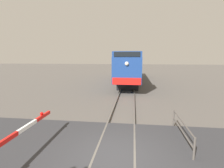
{
  "coord_description": "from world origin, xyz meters",
  "views": [
    {
      "loc": [
        0.61,
        -5.5,
        3.62
      ],
      "look_at": [
        -0.79,
        5.66,
        1.83
      ],
      "focal_mm": 27.38,
      "sensor_mm": 36.0,
      "label": 1
    }
  ],
  "objects": [
    {
      "name": "guard_railing",
      "position": [
        2.71,
        1.68,
        0.63
      ],
      "size": [
        0.08,
        3.1,
        0.95
      ],
      "color": "#4C4742",
      "rests_on": "ground_plane"
    },
    {
      "name": "ground_plane",
      "position": [
        0.0,
        0.0,
        0.0
      ],
      "size": [
        160.0,
        160.0,
        0.0
      ],
      "primitive_type": "plane",
      "color": "#514C47"
    },
    {
      "name": "road_surface",
      "position": [
        0.0,
        0.0,
        0.07
      ],
      "size": [
        36.0,
        6.16,
        0.15
      ],
      "primitive_type": "cube",
      "color": "#2D2D30",
      "rests_on": "ground_plane"
    },
    {
      "name": "rail_track_right",
      "position": [
        0.72,
        0.0,
        0.07
      ],
      "size": [
        0.08,
        80.0,
        0.15
      ],
      "primitive_type": "cube",
      "color": "#59544C",
      "rests_on": "ground_plane"
    },
    {
      "name": "rail_track_left",
      "position": [
        -0.72,
        0.0,
        0.07
      ],
      "size": [
        0.08,
        80.0,
        0.15
      ],
      "primitive_type": "cube",
      "color": "#59544C",
      "rests_on": "ground_plane"
    },
    {
      "name": "locomotive",
      "position": [
        0.0,
        19.11,
        2.17
      ],
      "size": [
        2.79,
        18.57,
        4.13
      ],
      "color": "black",
      "rests_on": "ground_plane"
    }
  ]
}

